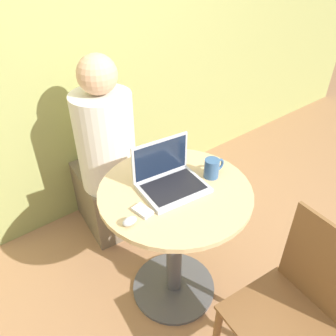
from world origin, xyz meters
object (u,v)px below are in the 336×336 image
at_px(chair_empty, 292,310).
at_px(laptop, 169,178).
at_px(cell_phone, 143,211).
at_px(person_seated, 106,167).

bearing_deg(chair_empty, laptop, 100.84).
height_order(laptop, cell_phone, laptop).
bearing_deg(person_seated, cell_phone, -105.20).
relative_size(laptop, cell_phone, 3.43).
relative_size(laptop, chair_empty, 0.37).
xyz_separation_m(laptop, cell_phone, (-0.21, -0.07, -0.04)).
bearing_deg(chair_empty, person_seated, 96.10).
distance_m(cell_phone, person_seated, 0.79).
xyz_separation_m(laptop, chair_empty, (0.13, -0.69, -0.37)).
bearing_deg(laptop, cell_phone, -160.75).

